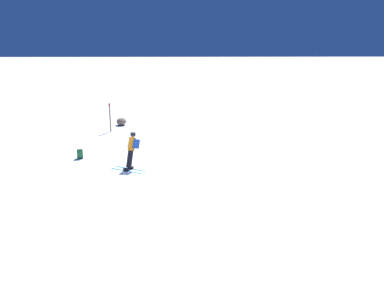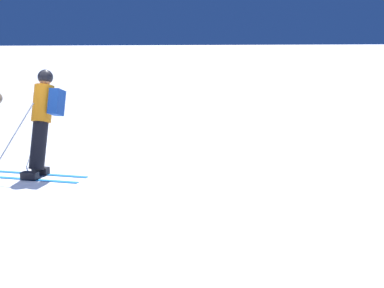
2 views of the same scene
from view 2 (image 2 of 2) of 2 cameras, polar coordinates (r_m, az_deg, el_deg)
ground_plane at (r=9.23m, az=-16.44°, el=-3.84°), size 300.00×300.00×0.00m
skier at (r=9.56m, az=-15.62°, el=2.90°), size 1.43×1.76×1.83m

